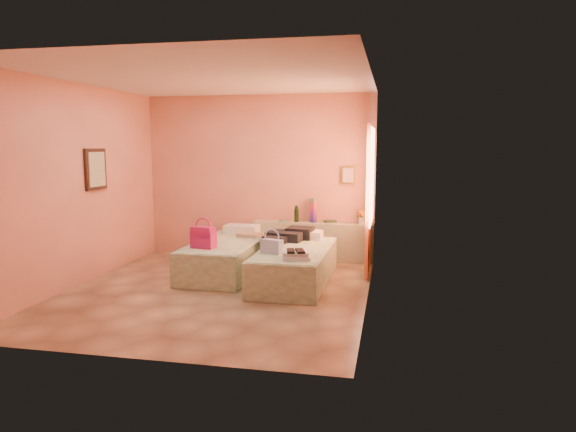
# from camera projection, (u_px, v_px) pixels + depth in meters

# --- Properties ---
(ground) EXTENTS (4.50, 4.50, 0.00)m
(ground) POSITION_uv_depth(u_px,v_px,m) (217.00, 291.00, 6.91)
(ground) COLOR tan
(ground) RESTS_ON ground
(room_walls) EXTENTS (4.02, 4.51, 2.81)m
(room_walls) POSITION_uv_depth(u_px,v_px,m) (242.00, 157.00, 7.17)
(room_walls) COLOR tan
(room_walls) RESTS_ON ground
(headboard_ledge) EXTENTS (2.05, 0.30, 0.65)m
(headboard_ledge) POSITION_uv_depth(u_px,v_px,m) (313.00, 241.00, 8.71)
(headboard_ledge) COLOR gray
(headboard_ledge) RESTS_ON ground
(bed_left) EXTENTS (0.93, 2.01, 0.50)m
(bed_left) POSITION_uv_depth(u_px,v_px,m) (227.00, 257.00, 7.86)
(bed_left) COLOR beige
(bed_left) RESTS_ON ground
(bed_right) EXTENTS (0.93, 2.01, 0.50)m
(bed_right) POSITION_uv_depth(u_px,v_px,m) (295.00, 266.00, 7.30)
(bed_right) COLOR beige
(bed_right) RESTS_ON ground
(water_bottle) EXTENTS (0.09, 0.09, 0.27)m
(water_bottle) POSITION_uv_depth(u_px,v_px,m) (296.00, 214.00, 8.70)
(water_bottle) COLOR #133517
(water_bottle) RESTS_ON headboard_ledge
(rainbow_box) EXTENTS (0.12, 0.12, 0.40)m
(rainbow_box) POSITION_uv_depth(u_px,v_px,m) (313.00, 211.00, 8.66)
(rainbow_box) COLOR #B7165B
(rainbow_box) RESTS_ON headboard_ledge
(small_dish) EXTENTS (0.16, 0.16, 0.03)m
(small_dish) POSITION_uv_depth(u_px,v_px,m) (282.00, 221.00, 8.73)
(small_dish) COLOR #509360
(small_dish) RESTS_ON headboard_ledge
(green_book) EXTENTS (0.24, 0.21, 0.03)m
(green_book) POSITION_uv_depth(u_px,v_px,m) (330.00, 221.00, 8.68)
(green_book) COLOR #244325
(green_book) RESTS_ON headboard_ledge
(flower_vase) EXTENTS (0.25, 0.25, 0.29)m
(flower_vase) POSITION_uv_depth(u_px,v_px,m) (363.00, 216.00, 8.45)
(flower_vase) COLOR silver
(flower_vase) RESTS_ON headboard_ledge
(magenta_handbag) EXTENTS (0.36, 0.24, 0.31)m
(magenta_handbag) POSITION_uv_depth(u_px,v_px,m) (203.00, 237.00, 7.27)
(magenta_handbag) COLOR #B7165B
(magenta_handbag) RESTS_ON bed_left
(khaki_garment) EXTENTS (0.39, 0.34, 0.06)m
(khaki_garment) POSITION_uv_depth(u_px,v_px,m) (250.00, 235.00, 8.18)
(khaki_garment) COLOR #9D8665
(khaki_garment) RESTS_ON bed_left
(clothes_pile) EXTENTS (0.68, 0.68, 0.18)m
(clothes_pile) POSITION_uv_depth(u_px,v_px,m) (288.00, 235.00, 7.85)
(clothes_pile) COLOR black
(clothes_pile) RESTS_ON bed_right
(blue_handbag) EXTENTS (0.32, 0.22, 0.19)m
(blue_handbag) POSITION_uv_depth(u_px,v_px,m) (272.00, 246.00, 6.91)
(blue_handbag) COLOR #405399
(blue_handbag) RESTS_ON bed_right
(towel_stack) EXTENTS (0.40, 0.36, 0.10)m
(towel_stack) POSITION_uv_depth(u_px,v_px,m) (296.00, 255.00, 6.57)
(towel_stack) COLOR white
(towel_stack) RESTS_ON bed_right
(sandal_pair) EXTENTS (0.25, 0.29, 0.03)m
(sandal_pair) POSITION_uv_depth(u_px,v_px,m) (295.00, 251.00, 6.53)
(sandal_pair) COLOR black
(sandal_pair) RESTS_ON towel_stack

